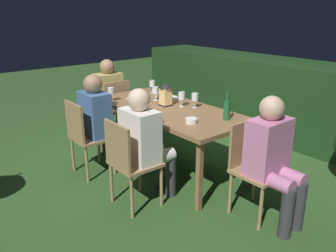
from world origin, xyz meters
The scene contains 23 objects.
ground_plane centered at (0.00, 0.00, 0.00)m, with size 16.00×16.00×0.00m, color #2D5123.
dining_table centered at (0.00, 0.00, 0.70)m, with size 1.96×0.88×0.75m.
chair_head_far centered at (1.23, 0.00, 0.49)m, with size 0.40×0.42×0.87m.
person_in_pink centered at (1.43, 0.00, 0.64)m, with size 0.48×0.38×1.15m.
chair_head_near centered at (-1.23, 0.00, 0.49)m, with size 0.40×0.42×0.87m.
person_in_mustard centered at (-1.43, 0.00, 0.64)m, with size 0.48×0.38×1.15m.
chair_side_left_a centered at (-0.44, -0.83, 0.49)m, with size 0.42×0.40×0.87m.
person_in_blue centered at (-0.44, -0.64, 0.64)m, with size 0.38×0.47×1.15m.
chair_side_left_b centered at (0.44, -0.83, 0.49)m, with size 0.42×0.40×0.87m.
person_in_cream centered at (0.44, -0.64, 0.64)m, with size 0.38×0.47×1.15m.
lantern_centerpiece centered at (-0.08, 0.03, 0.90)m, with size 0.15×0.15×0.27m.
green_bottle_on_table centered at (0.73, 0.18, 0.86)m, with size 0.07×0.07×0.29m.
wine_glass_a centered at (-0.69, 0.29, 0.87)m, with size 0.08×0.08×0.17m.
wine_glass_b centered at (-0.35, 0.09, 0.87)m, with size 0.08×0.08×0.17m.
wine_glass_c centered at (0.06, 0.15, 0.87)m, with size 0.08×0.08×0.17m.
wine_glass_d centered at (0.20, 0.23, 0.87)m, with size 0.08×0.08×0.17m.
wine_glass_e centered at (-0.66, -0.36, 0.87)m, with size 0.08×0.08×0.17m.
plate_a centered at (-0.29, -0.20, 0.76)m, with size 0.26×0.26×0.01m, color white.
plate_b centered at (-0.56, -0.06, 0.76)m, with size 0.25×0.25×0.01m, color silver.
bowl_olives centered at (-0.47, 0.24, 0.77)m, with size 0.13×0.13×0.05m.
bowl_bread centered at (-0.22, 0.22, 0.77)m, with size 0.16×0.16×0.05m.
bowl_salad centered at (0.58, -0.18, 0.78)m, with size 0.12×0.12×0.05m.
hedge_backdrop centered at (0.00, 2.06, 0.55)m, with size 4.95×0.88×1.11m, color #193816.
Camera 1 is at (2.94, -2.40, 1.83)m, focal length 36.77 mm.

